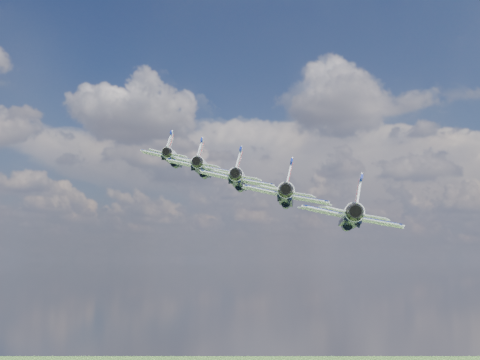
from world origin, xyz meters
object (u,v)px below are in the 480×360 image
at_px(jet_1, 203,168).
at_px(jet_4, 350,216).
at_px(jet_2, 240,180).
at_px(jet_3, 287,196).
at_px(jet_0, 174,158).

distance_m(jet_1, jet_4, 35.27).
bearing_deg(jet_4, jet_2, 121.88).
bearing_deg(jet_2, jet_3, -58.12).
bearing_deg(jet_3, jet_1, 121.88).
xyz_separation_m(jet_0, jet_4, (33.83, -30.49, -11.74)).
relative_size(jet_2, jet_4, 1.00).
distance_m(jet_1, jet_2, 11.76).
height_order(jet_1, jet_4, jet_1).
xyz_separation_m(jet_0, jet_2, (16.92, -15.24, -5.87)).
bearing_deg(jet_3, jet_0, 121.88).
distance_m(jet_0, jet_1, 11.76).
bearing_deg(jet_0, jet_3, -58.12).
relative_size(jet_0, jet_4, 1.00).
bearing_deg(jet_2, jet_4, -58.12).
height_order(jet_0, jet_3, jet_0).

